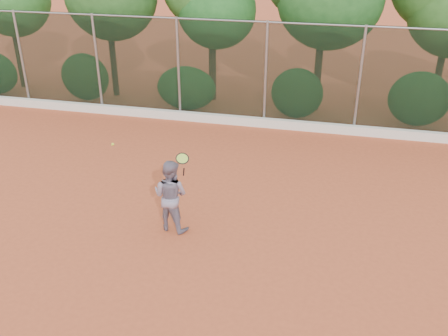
# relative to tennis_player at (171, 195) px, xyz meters

# --- Properties ---
(ground) EXTENTS (80.00, 80.00, 0.00)m
(ground) POSITION_rel_tennis_player_xyz_m (1.03, -0.19, -0.85)
(ground) COLOR #B04B29
(ground) RESTS_ON ground
(concrete_curb) EXTENTS (24.00, 0.20, 0.30)m
(concrete_curb) POSITION_rel_tennis_player_xyz_m (1.03, 6.63, -0.70)
(concrete_curb) COLOR silver
(concrete_curb) RESTS_ON ground
(tennis_player) EXTENTS (0.94, 0.80, 1.69)m
(tennis_player) POSITION_rel_tennis_player_xyz_m (0.00, 0.00, 0.00)
(tennis_player) COLOR slate
(tennis_player) RESTS_ON ground
(chainlink_fence) EXTENTS (24.09, 0.09, 3.50)m
(chainlink_fence) POSITION_rel_tennis_player_xyz_m (1.03, 6.81, 1.01)
(chainlink_fence) COLOR black
(chainlink_fence) RESTS_ON ground
(tennis_racket) EXTENTS (0.36, 0.35, 0.57)m
(tennis_racket) POSITION_rel_tennis_player_xyz_m (0.34, -0.08, 0.95)
(tennis_racket) COLOR black
(tennis_racket) RESTS_ON ground
(tennis_ball_in_flight) EXTENTS (0.07, 0.07, 0.07)m
(tennis_ball_in_flight) POSITION_rel_tennis_player_xyz_m (-1.50, 0.47, 0.89)
(tennis_ball_in_flight) COLOR #BCCC2E
(tennis_ball_in_flight) RESTS_ON ground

